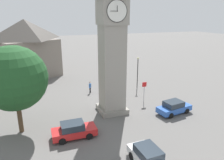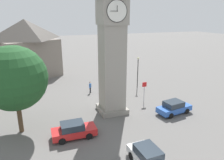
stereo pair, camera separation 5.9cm
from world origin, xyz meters
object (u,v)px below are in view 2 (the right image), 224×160
car_blue_kerb (74,130)px  car_red_corner (174,107)px  car_silver_kerb (148,158)px  lamp_post (138,67)px  pedestrian (90,86)px  building_terrace_right (27,48)px  clock_tower (112,19)px  road_sign (144,89)px  tree (14,78)px

car_blue_kerb → car_red_corner: 11.95m
car_silver_kerb → lamp_post: lamp_post is taller
pedestrian → building_terrace_right: 15.80m
car_silver_kerb → building_terrace_right: bearing=-74.1°
car_silver_kerb → pedestrian: pedestrian is taller
clock_tower → building_terrace_right: clock_tower is taller
clock_tower → road_sign: size_ratio=6.52×
car_red_corner → tree: 17.35m
car_blue_kerb → lamp_post: (-12.05, -10.78, 2.55)m
car_blue_kerb → pedestrian: pedestrian is taller
tree → car_silver_kerb: bearing=136.4°
car_blue_kerb → car_red_corner: size_ratio=0.96×
car_red_corner → clock_tower: bearing=-24.9°
car_red_corner → pedestrian: size_ratio=2.56×
pedestrian → road_sign: size_ratio=0.60×
pedestrian → lamp_post: (-7.57, 0.36, 2.30)m
car_blue_kerb → road_sign: bearing=-153.2°
clock_tower → building_terrace_right: 22.41m
car_silver_kerb → lamp_post: (-7.49, -16.73, 2.55)m
tree → road_sign: 15.43m
car_red_corner → building_terrace_right: building_terrace_right is taller
clock_tower → car_silver_kerb: bearing=85.6°
car_blue_kerb → road_sign: road_sign is taller
car_silver_kerb → building_terrace_right: size_ratio=0.33×
car_red_corner → building_terrace_right: 28.09m
lamp_post → road_sign: (1.90, 5.67, -1.41)m
car_red_corner → lamp_post: (-0.14, -9.73, 2.55)m
car_blue_kerb → car_silver_kerb: (-4.56, 5.95, 0.00)m
car_silver_kerb → road_sign: size_ratio=1.50×
car_silver_kerb → road_sign: bearing=-116.8°
car_red_corner → car_blue_kerb: bearing=5.1°
clock_tower → car_blue_kerb: clock_tower is taller
clock_tower → pedestrian: bearing=-83.1°
car_silver_kerb → lamp_post: 18.50m
building_terrace_right → lamp_post: 20.71m
tree → lamp_post: 18.64m
car_red_corner → tree: tree is taller
clock_tower → pedestrian: clock_tower is taller
pedestrian → tree: bearing=42.1°
pedestrian → building_terrace_right: bearing=-56.4°
lamp_post → tree: bearing=25.3°
car_silver_kerb → car_red_corner: (-7.35, -7.00, 0.00)m
car_blue_kerb → car_silver_kerb: same height
clock_tower → building_terrace_right: size_ratio=1.45×
pedestrian → tree: (9.17, 8.28, 4.49)m
road_sign → pedestrian: bearing=-46.7°
car_blue_kerb → building_terrace_right: size_ratio=0.33×
building_terrace_right → lamp_post: bearing=140.8°
car_blue_kerb → tree: 7.25m
car_silver_kerb → clock_tower: bearing=-94.4°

